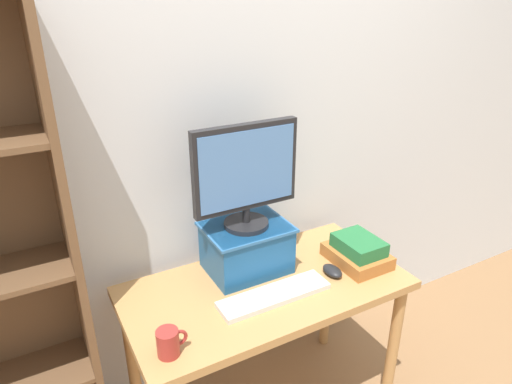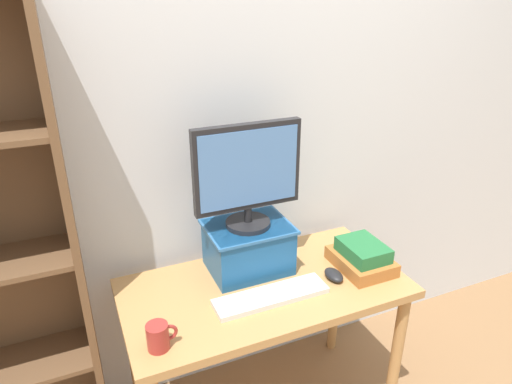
{
  "view_description": "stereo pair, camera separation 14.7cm",
  "coord_description": "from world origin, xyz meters",
  "px_view_note": "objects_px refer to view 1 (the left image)",
  "views": [
    {
      "loc": [
        -0.78,
        -1.33,
        1.82
      ],
      "look_at": [
        -0.02,
        0.06,
        1.11
      ],
      "focal_mm": 32.0,
      "sensor_mm": 36.0,
      "label": 1
    },
    {
      "loc": [
        -0.65,
        -1.4,
        1.82
      ],
      "look_at": [
        -0.02,
        0.06,
        1.11
      ],
      "focal_mm": 32.0,
      "sensor_mm": 36.0,
      "label": 2
    }
  ],
  "objects_px": {
    "keyboard": "(274,295)",
    "coffee_mug": "(169,342)",
    "book_stack": "(358,252)",
    "desk": "(266,304)",
    "computer_monitor": "(246,174)",
    "computer_mouse": "(332,271)",
    "riser_box": "(246,246)"
  },
  "relations": [
    {
      "from": "riser_box",
      "to": "computer_monitor",
      "type": "xyz_separation_m",
      "value": [
        0.0,
        -0.0,
        0.33
      ]
    },
    {
      "from": "book_stack",
      "to": "coffee_mug",
      "type": "bearing_deg",
      "value": -171.6
    },
    {
      "from": "keyboard",
      "to": "coffee_mug",
      "type": "xyz_separation_m",
      "value": [
        -0.46,
        -0.09,
        0.04
      ]
    },
    {
      "from": "computer_monitor",
      "to": "computer_mouse",
      "type": "bearing_deg",
      "value": -35.76
    },
    {
      "from": "desk",
      "to": "keyboard",
      "type": "relative_size",
      "value": 2.52
    },
    {
      "from": "keyboard",
      "to": "coffee_mug",
      "type": "bearing_deg",
      "value": -168.68
    },
    {
      "from": "computer_mouse",
      "to": "book_stack",
      "type": "xyz_separation_m",
      "value": [
        0.15,
        0.03,
        0.03
      ]
    },
    {
      "from": "keyboard",
      "to": "book_stack",
      "type": "xyz_separation_m",
      "value": [
        0.45,
        0.04,
        0.04
      ]
    },
    {
      "from": "computer_mouse",
      "to": "book_stack",
      "type": "distance_m",
      "value": 0.16
    },
    {
      "from": "desk",
      "to": "computer_mouse",
      "type": "relative_size",
      "value": 11.04
    },
    {
      "from": "desk",
      "to": "book_stack",
      "type": "distance_m",
      "value": 0.46
    },
    {
      "from": "coffee_mug",
      "to": "book_stack",
      "type": "bearing_deg",
      "value": 8.4
    },
    {
      "from": "riser_box",
      "to": "computer_mouse",
      "type": "height_order",
      "value": "riser_box"
    },
    {
      "from": "book_stack",
      "to": "coffee_mug",
      "type": "relative_size",
      "value": 2.51
    },
    {
      "from": "keyboard",
      "to": "desk",
      "type": "bearing_deg",
      "value": 80.5
    },
    {
      "from": "keyboard",
      "to": "computer_mouse",
      "type": "height_order",
      "value": "computer_mouse"
    },
    {
      "from": "computer_monitor",
      "to": "keyboard",
      "type": "relative_size",
      "value": 0.97
    },
    {
      "from": "book_stack",
      "to": "desk",
      "type": "bearing_deg",
      "value": 173.54
    },
    {
      "from": "computer_mouse",
      "to": "coffee_mug",
      "type": "height_order",
      "value": "coffee_mug"
    },
    {
      "from": "computer_mouse",
      "to": "keyboard",
      "type": "bearing_deg",
      "value": -176.77
    },
    {
      "from": "desk",
      "to": "riser_box",
      "type": "height_order",
      "value": "riser_box"
    },
    {
      "from": "computer_monitor",
      "to": "computer_mouse",
      "type": "distance_m",
      "value": 0.56
    },
    {
      "from": "riser_box",
      "to": "keyboard",
      "type": "distance_m",
      "value": 0.25
    },
    {
      "from": "riser_box",
      "to": "computer_monitor",
      "type": "bearing_deg",
      "value": -90.0
    },
    {
      "from": "riser_box",
      "to": "book_stack",
      "type": "distance_m",
      "value": 0.49
    },
    {
      "from": "keyboard",
      "to": "computer_mouse",
      "type": "bearing_deg",
      "value": 3.23
    },
    {
      "from": "computer_mouse",
      "to": "coffee_mug",
      "type": "distance_m",
      "value": 0.76
    },
    {
      "from": "desk",
      "to": "coffee_mug",
      "type": "bearing_deg",
      "value": -158.82
    },
    {
      "from": "book_stack",
      "to": "coffee_mug",
      "type": "distance_m",
      "value": 0.92
    },
    {
      "from": "computer_monitor",
      "to": "computer_mouse",
      "type": "height_order",
      "value": "computer_monitor"
    },
    {
      "from": "desk",
      "to": "riser_box",
      "type": "xyz_separation_m",
      "value": [
        -0.02,
        0.14,
        0.21
      ]
    },
    {
      "from": "desk",
      "to": "computer_mouse",
      "type": "bearing_deg",
      "value": -14.97
    }
  ]
}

